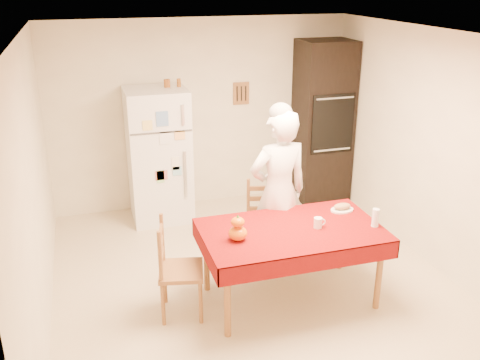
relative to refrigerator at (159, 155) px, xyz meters
name	(u,v)px	position (x,y,z in m)	size (l,w,h in m)	color
floor	(253,282)	(0.65, -1.88, -0.85)	(4.50, 4.50, 0.00)	#CAB392
room_shell	(254,132)	(0.65, -1.88, 0.77)	(4.02, 4.52, 2.51)	#EEE6C8
refrigerator	(159,155)	(0.00, 0.00, 0.00)	(0.75, 0.74, 1.70)	white
oven_cabinet	(323,122)	(2.28, 0.05, 0.25)	(0.70, 0.62, 2.20)	black
dining_table	(291,236)	(0.90, -2.27, -0.16)	(1.70, 1.00, 0.76)	brown
chair_far	(265,220)	(0.91, -1.51, -0.34)	(0.51, 0.49, 0.95)	brown
chair_left	(174,266)	(-0.21, -2.18, -0.34)	(0.48, 0.49, 0.95)	brown
seated_woman	(278,193)	(0.99, -1.68, 0.04)	(0.65, 0.43, 1.78)	white
coffee_mug	(318,223)	(1.15, -2.31, -0.04)	(0.08, 0.08, 0.10)	white
pumpkin_lower	(238,233)	(0.35, -2.33, -0.02)	(0.17, 0.17, 0.13)	#E95E05
pumpkin_upper	(238,222)	(0.35, -2.33, 0.09)	(0.12, 0.12, 0.09)	#DC5505
wine_glass	(375,218)	(1.68, -2.44, 0.00)	(0.07, 0.07, 0.18)	white
bread_plate	(342,210)	(1.54, -2.03, -0.08)	(0.24, 0.24, 0.02)	white
bread_loaf	(342,206)	(1.54, -2.03, -0.04)	(0.18, 0.10, 0.06)	tan
spice_jar_left	(166,83)	(0.15, 0.05, 0.90)	(0.05, 0.05, 0.10)	brown
spice_jar_mid	(168,83)	(0.17, 0.05, 0.90)	(0.05, 0.05, 0.10)	brown
spice_jar_right	(179,83)	(0.30, 0.05, 0.90)	(0.05, 0.05, 0.10)	brown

